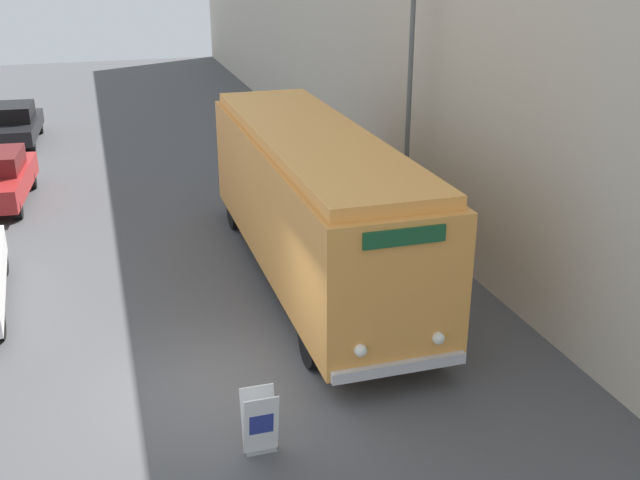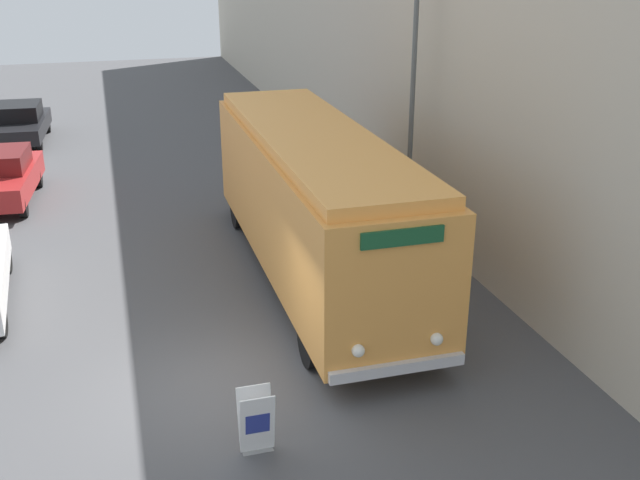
{
  "view_description": "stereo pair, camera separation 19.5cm",
  "coord_description": "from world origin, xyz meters",
  "views": [
    {
      "loc": [
        -1.47,
        -11.08,
        7.22
      ],
      "look_at": [
        2.34,
        1.47,
        1.97
      ],
      "focal_mm": 42.0,
      "sensor_mm": 36.0,
      "label": 1
    },
    {
      "loc": [
        -1.28,
        -11.13,
        7.22
      ],
      "look_at": [
        2.34,
        1.47,
        1.97
      ],
      "focal_mm": 42.0,
      "sensor_mm": 36.0,
      "label": 2
    }
  ],
  "objects": [
    {
      "name": "parked_car_mid",
      "position": [
        -4.44,
        11.67,
        0.79
      ],
      "size": [
        2.1,
        4.36,
        1.55
      ],
      "rotation": [
        0.0,
        0.0,
        -0.08
      ],
      "color": "black",
      "rests_on": "ground_plane"
    },
    {
      "name": "parked_car_far",
      "position": [
        -4.58,
        19.18,
        0.74
      ],
      "size": [
        2.15,
        4.41,
        1.47
      ],
      "rotation": [
        0.0,
        0.0,
        -0.05
      ],
      "color": "black",
      "rests_on": "ground_plane"
    },
    {
      "name": "streetlamp",
      "position": [
        5.87,
        5.63,
        4.14
      ],
      "size": [
        0.36,
        0.36,
        6.38
      ],
      "color": "#595E60",
      "rests_on": "ground_plane"
    },
    {
      "name": "vintage_bus",
      "position": [
        2.94,
        4.01,
        1.92
      ],
      "size": [
        2.52,
        10.33,
        3.42
      ],
      "color": "black",
      "rests_on": "ground_plane"
    },
    {
      "name": "ground_plane",
      "position": [
        0.0,
        0.0,
        0.0
      ],
      "size": [
        80.0,
        80.0,
        0.0
      ],
      "primitive_type": "plane",
      "color": "#4C4C4F"
    },
    {
      "name": "sign_board",
      "position": [
        0.4,
        -1.83,
        0.5
      ],
      "size": [
        0.53,
        0.39,
        1.04
      ],
      "color": "gray",
      "rests_on": "ground_plane"
    },
    {
      "name": "building_wall_right",
      "position": [
        6.62,
        10.0,
        4.33
      ],
      "size": [
        0.3,
        60.0,
        8.67
      ],
      "color": "beige",
      "rests_on": "ground_plane"
    }
  ]
}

